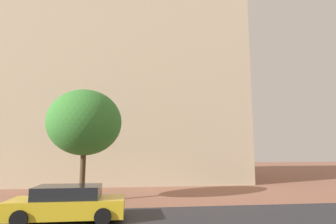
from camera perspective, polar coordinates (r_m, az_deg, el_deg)
The scene contains 4 objects.
ground_plane at distance 12.52m, azimuth -1.94°, elevation -20.86°, with size 120.00×120.00×0.00m, color #93604C.
landmark_building at distance 30.88m, azimuth -11.37°, elevation 9.04°, with size 26.29×14.05×39.99m.
car_yellow at distance 12.62m, azimuth -19.81°, elevation -17.21°, with size 4.55×2.08×1.38m.
tree_curb_far at distance 16.72m, azimuth -16.67°, elevation -2.08°, with size 4.19×4.19×6.32m.
Camera 1 is at (-1.18, -2.16, 2.76)m, focal length 29.81 mm.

